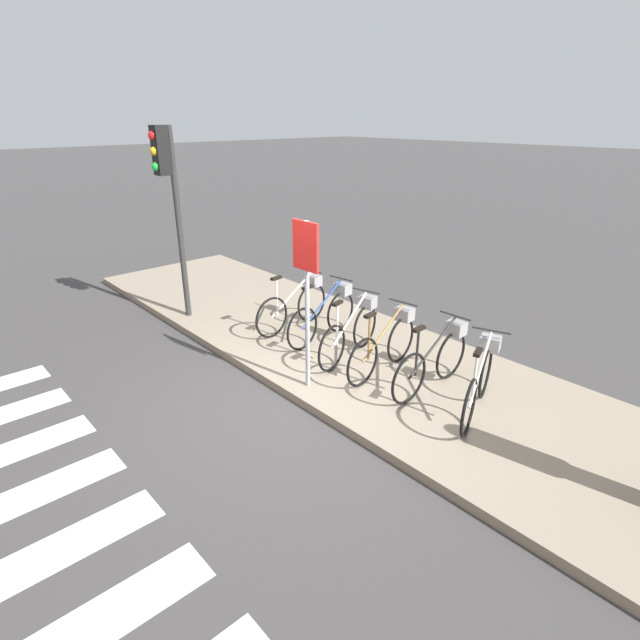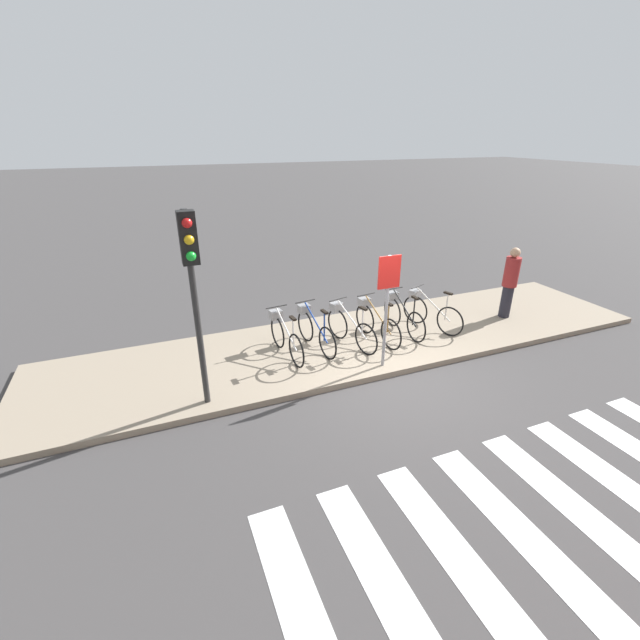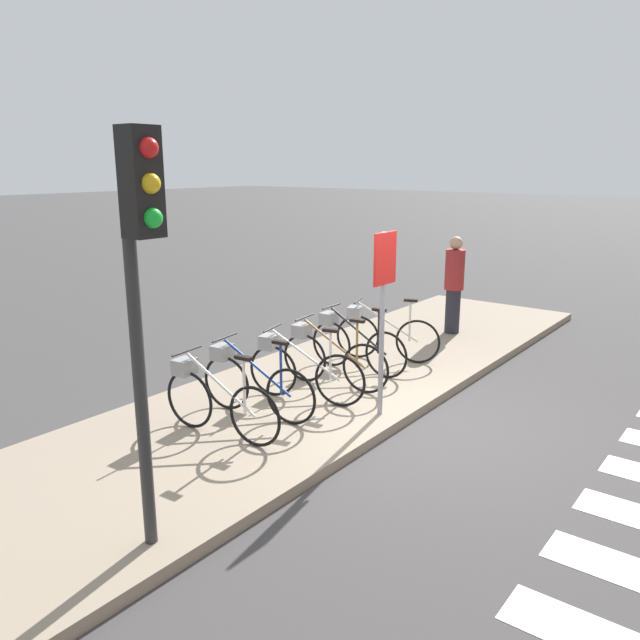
{
  "view_description": "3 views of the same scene",
  "coord_description": "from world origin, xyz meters",
  "px_view_note": "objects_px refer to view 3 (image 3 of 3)",
  "views": [
    {
      "loc": [
        4.34,
        -3.49,
        3.47
      ],
      "look_at": [
        -0.64,
        1.0,
        0.7
      ],
      "focal_mm": 28.0,
      "sensor_mm": 36.0,
      "label": 1
    },
    {
      "loc": [
        -3.99,
        -5.99,
        4.31
      ],
      "look_at": [
        -1.14,
        1.0,
        0.97
      ],
      "focal_mm": 24.0,
      "sensor_mm": 36.0,
      "label": 2
    },
    {
      "loc": [
        -6.15,
        -3.42,
        3.07
      ],
      "look_at": [
        -0.6,
        0.83,
        1.31
      ],
      "focal_mm": 35.0,
      "sensor_mm": 36.0,
      "label": 3
    }
  ],
  "objects_px": {
    "parked_bicycle_2": "(299,367)",
    "parked_bicycle_3": "(328,355)",
    "parked_bicycle_1": "(251,380)",
    "traffic_light": "(140,257)",
    "parked_bicycle_4": "(353,342)",
    "parked_bicycle_5": "(381,332)",
    "sign_post": "(383,293)",
    "parked_bicycle_0": "(214,398)",
    "pedestrian": "(454,283)"
  },
  "relations": [
    {
      "from": "traffic_light",
      "to": "parked_bicycle_2",
      "type": "bearing_deg",
      "value": 20.0
    },
    {
      "from": "parked_bicycle_5",
      "to": "sign_post",
      "type": "relative_size",
      "value": 0.69
    },
    {
      "from": "parked_bicycle_2",
      "to": "parked_bicycle_3",
      "type": "bearing_deg",
      "value": 1.59
    },
    {
      "from": "parked_bicycle_1",
      "to": "sign_post",
      "type": "bearing_deg",
      "value": -51.74
    },
    {
      "from": "parked_bicycle_3",
      "to": "parked_bicycle_5",
      "type": "height_order",
      "value": "same"
    },
    {
      "from": "parked_bicycle_2",
      "to": "sign_post",
      "type": "xyz_separation_m",
      "value": [
        0.23,
        -1.08,
        1.06
      ]
    },
    {
      "from": "pedestrian",
      "to": "parked_bicycle_0",
      "type": "bearing_deg",
      "value": 178.34
    },
    {
      "from": "parked_bicycle_1",
      "to": "traffic_light",
      "type": "distance_m",
      "value": 3.3
    },
    {
      "from": "parked_bicycle_1",
      "to": "pedestrian",
      "type": "height_order",
      "value": "pedestrian"
    },
    {
      "from": "parked_bicycle_5",
      "to": "pedestrian",
      "type": "xyz_separation_m",
      "value": [
        2.14,
        -0.15,
        0.47
      ]
    },
    {
      "from": "traffic_light",
      "to": "parked_bicycle_4",
      "type": "bearing_deg",
      "value": 15.68
    },
    {
      "from": "pedestrian",
      "to": "parked_bicycle_1",
      "type": "bearing_deg",
      "value": 177.32
    },
    {
      "from": "parked_bicycle_5",
      "to": "parked_bicycle_1",
      "type": "bearing_deg",
      "value": 178.41
    },
    {
      "from": "parked_bicycle_0",
      "to": "pedestrian",
      "type": "bearing_deg",
      "value": -1.66
    },
    {
      "from": "traffic_light",
      "to": "parked_bicycle_1",
      "type": "bearing_deg",
      "value": 28.15
    },
    {
      "from": "parked_bicycle_0",
      "to": "sign_post",
      "type": "distance_m",
      "value": 2.26
    },
    {
      "from": "parked_bicycle_0",
      "to": "parked_bicycle_2",
      "type": "relative_size",
      "value": 1.02
    },
    {
      "from": "parked_bicycle_3",
      "to": "parked_bicycle_4",
      "type": "bearing_deg",
      "value": 8.44
    },
    {
      "from": "parked_bicycle_0",
      "to": "parked_bicycle_5",
      "type": "bearing_deg",
      "value": -0.15
    },
    {
      "from": "traffic_light",
      "to": "parked_bicycle_3",
      "type": "bearing_deg",
      "value": 17.04
    },
    {
      "from": "parked_bicycle_4",
      "to": "traffic_light",
      "type": "xyz_separation_m",
      "value": [
        -4.51,
        -1.27,
        1.88
      ]
    },
    {
      "from": "parked_bicycle_3",
      "to": "parked_bicycle_4",
      "type": "distance_m",
      "value": 0.75
    },
    {
      "from": "parked_bicycle_2",
      "to": "pedestrian",
      "type": "distance_m",
      "value": 4.24
    },
    {
      "from": "parked_bicycle_3",
      "to": "parked_bicycle_5",
      "type": "bearing_deg",
      "value": 1.89
    },
    {
      "from": "parked_bicycle_3",
      "to": "parked_bicycle_0",
      "type": "bearing_deg",
      "value": 178.41
    },
    {
      "from": "parked_bicycle_3",
      "to": "sign_post",
      "type": "relative_size",
      "value": 0.73
    },
    {
      "from": "parked_bicycle_0",
      "to": "parked_bicycle_3",
      "type": "xyz_separation_m",
      "value": [
        2.04,
        -0.06,
        0.0
      ]
    },
    {
      "from": "parked_bicycle_3",
      "to": "pedestrian",
      "type": "bearing_deg",
      "value": -1.71
    },
    {
      "from": "parked_bicycle_0",
      "to": "parked_bicycle_3",
      "type": "distance_m",
      "value": 2.04
    },
    {
      "from": "pedestrian",
      "to": "sign_post",
      "type": "bearing_deg",
      "value": -165.98
    },
    {
      "from": "parked_bicycle_0",
      "to": "parked_bicycle_1",
      "type": "distance_m",
      "value": 0.66
    },
    {
      "from": "parked_bicycle_0",
      "to": "traffic_light",
      "type": "xyz_separation_m",
      "value": [
        -1.73,
        -1.21,
        1.88
      ]
    },
    {
      "from": "traffic_light",
      "to": "sign_post",
      "type": "distance_m",
      "value": 3.46
    },
    {
      "from": "parked_bicycle_5",
      "to": "sign_post",
      "type": "bearing_deg",
      "value": -148.02
    },
    {
      "from": "parked_bicycle_2",
      "to": "parked_bicycle_3",
      "type": "distance_m",
      "value": 0.64
    },
    {
      "from": "parked_bicycle_0",
      "to": "parked_bicycle_2",
      "type": "distance_m",
      "value": 1.39
    },
    {
      "from": "pedestrian",
      "to": "sign_post",
      "type": "relative_size",
      "value": 0.78
    },
    {
      "from": "parked_bicycle_2",
      "to": "parked_bicycle_4",
      "type": "xyz_separation_m",
      "value": [
        1.38,
        0.13,
        0.0
      ]
    },
    {
      "from": "parked_bicycle_3",
      "to": "parked_bicycle_5",
      "type": "relative_size",
      "value": 1.05
    },
    {
      "from": "parked_bicycle_0",
      "to": "parked_bicycle_3",
      "type": "height_order",
      "value": "same"
    },
    {
      "from": "parked_bicycle_0",
      "to": "traffic_light",
      "type": "relative_size",
      "value": 0.5
    },
    {
      "from": "pedestrian",
      "to": "parked_bicycle_2",
      "type": "bearing_deg",
      "value": 178.8
    },
    {
      "from": "parked_bicycle_2",
      "to": "traffic_light",
      "type": "relative_size",
      "value": 0.49
    },
    {
      "from": "parked_bicycle_0",
      "to": "parked_bicycle_1",
      "type": "bearing_deg",
      "value": 5.92
    },
    {
      "from": "parked_bicycle_0",
      "to": "parked_bicycle_2",
      "type": "xyz_separation_m",
      "value": [
        1.39,
        -0.07,
        0.0
      ]
    },
    {
      "from": "parked_bicycle_0",
      "to": "parked_bicycle_4",
      "type": "bearing_deg",
      "value": 1.1
    },
    {
      "from": "parked_bicycle_5",
      "to": "parked_bicycle_0",
      "type": "bearing_deg",
      "value": 179.85
    },
    {
      "from": "pedestrian",
      "to": "parked_bicycle_3",
      "type": "bearing_deg",
      "value": 178.29
    },
    {
      "from": "parked_bicycle_1",
      "to": "parked_bicycle_4",
      "type": "distance_m",
      "value": 2.12
    },
    {
      "from": "parked_bicycle_0",
      "to": "parked_bicycle_3",
      "type": "bearing_deg",
      "value": -1.59
    }
  ]
}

